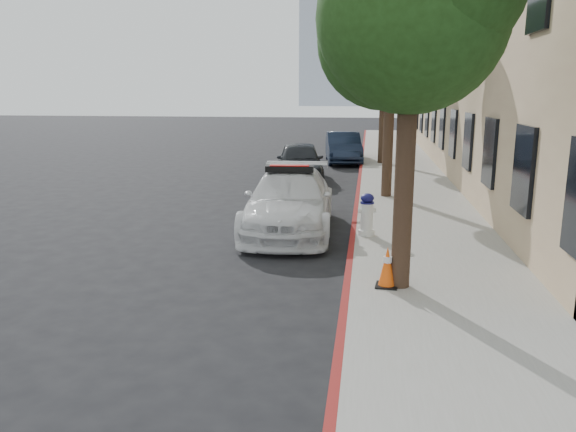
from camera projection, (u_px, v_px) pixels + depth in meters
The scene contains 13 objects.
ground at pixel (249, 253), 11.36m from camera, with size 120.00×120.00×0.00m, color black.
sidewalk at pixel (402, 179), 20.51m from camera, with size 3.20×50.00×0.15m, color gray.
curb_strip at pixel (360, 178), 20.72m from camera, with size 0.12×50.00×0.15m, color maroon.
building at pixel (537, 47), 23.49m from camera, with size 8.00×36.00×10.00m, color tan.
tower_right at pixel (400, 12), 135.75m from camera, with size 14.00×14.00×44.00m, color #9EA8B7.
tree_near at pixel (414, 15), 8.08m from camera, with size 2.92×2.82×5.62m.
tree_mid at pixel (392, 56), 15.83m from camera, with size 2.77×2.64×5.43m.
tree_far at pixel (385, 62), 23.51m from camera, with size 3.10×3.00×5.81m.
police_car at pixel (290, 201), 13.03m from camera, with size 2.21×4.92×1.55m.
parked_car_mid at pixel (300, 161), 20.47m from camera, with size 1.65×4.10×1.40m, color black.
parked_car_far at pixel (343, 148), 25.54m from camera, with size 1.46×4.18×1.38m, color #131D31.
fire_hydrant at pixel (367, 215), 12.07m from camera, with size 0.39×0.35×0.92m.
traffic_cone at pixel (387, 267), 8.90m from camera, with size 0.38×0.38×0.66m.
Camera 1 is at (2.34, -10.70, 3.20)m, focal length 35.00 mm.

